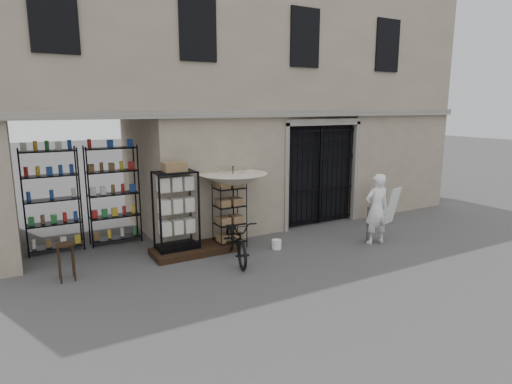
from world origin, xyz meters
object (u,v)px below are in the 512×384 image
display_cabinet (176,214)px  market_umbrella (233,177)px  bicycle (236,260)px  shopkeeper (375,243)px  steel_bollard (370,224)px  easel_sign (387,205)px  wire_rack (230,216)px  white_bucket (277,244)px  wooden_stool (66,261)px

display_cabinet → market_umbrella: (1.48, -0.01, 0.76)m
bicycle → shopkeeper: size_ratio=1.06×
steel_bollard → easel_sign: size_ratio=0.84×
market_umbrella → steel_bollard: 3.73m
easel_sign → display_cabinet: bearing=160.0°
display_cabinet → steel_bollard: size_ratio=2.16×
bicycle → shopkeeper: bearing=3.7°
wire_rack → white_bucket: bearing=-21.4°
display_cabinet → steel_bollard: display_cabinet is taller
wooden_stool → shopkeeper: bearing=-10.3°
display_cabinet → market_umbrella: 1.66m
display_cabinet → wire_rack: (1.34, -0.08, -0.20)m
wooden_stool → easel_sign: 8.78m
market_umbrella → white_bucket: 1.97m
wire_rack → bicycle: size_ratio=0.83×
wooden_stool → steel_bollard: steel_bollard is taller
wire_rack → steel_bollard: wire_rack is taller
steel_bollard → easel_sign: (1.70, 1.06, 0.10)m
white_bucket → easel_sign: easel_sign is taller
wire_rack → shopkeeper: size_ratio=0.88×
bicycle → steel_bollard: size_ratio=2.07×
shopkeeper → display_cabinet: bearing=-12.1°
bicycle → white_bucket: bearing=23.8°
wire_rack → wooden_stool: bearing=-158.7°
market_umbrella → display_cabinet: bearing=179.7°
market_umbrella → easel_sign: bearing=-5.1°
wooden_stool → wire_rack: bearing=4.3°
display_cabinet → bicycle: bearing=-28.6°
white_bucket → market_umbrella: bearing=134.3°
white_bucket → shopkeeper: 2.57m
bicycle → shopkeeper: (3.63, -0.65, 0.00)m
wooden_stool → easel_sign: size_ratio=0.70×
shopkeeper → steel_bollard: bearing=-72.3°
display_cabinet → steel_bollard: (4.64, -1.50, -0.51)m
white_bucket → steel_bollard: (2.39, -0.70, 0.35)m
white_bucket → shopkeeper: (2.42, -0.86, -0.11)m
wooden_stool → white_bucket: bearing=-5.3°
white_bucket → easel_sign: bearing=5.0°
display_cabinet → steel_bollard: 4.91m
easel_sign → white_bucket: bearing=169.0°
market_umbrella → shopkeeper: 4.00m
market_umbrella → bicycle: 2.05m
shopkeeper → easel_sign: easel_sign is taller
display_cabinet → white_bucket: size_ratio=8.35×
wooden_stool → shopkeeper: 7.24m
shopkeeper → bicycle: bearing=-2.6°
market_umbrella → easel_sign: 5.03m
bicycle → easel_sign: (5.31, 0.57, 0.56)m
market_umbrella → white_bucket: bearing=-45.7°
wooden_stool → steel_bollard: size_ratio=0.83×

